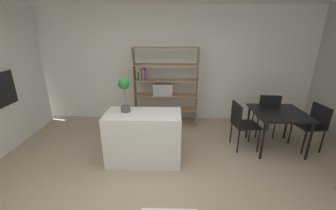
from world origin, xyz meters
TOP-DOWN VIEW (x-y plane):
  - ground_plane at (0.00, 0.00)m, footprint 9.85×9.85m
  - back_partition at (0.00, 2.68)m, footprint 7.15×0.06m
  - built_in_oven at (-2.83, 1.11)m, footprint 0.06×0.57m
  - kitchen_island at (-0.29, 0.75)m, footprint 1.24×0.60m
  - potted_plant_on_island at (-0.59, 0.82)m, footprint 0.19×0.19m
  - open_bookshelf at (-0.02, 2.28)m, footprint 1.45×0.30m
  - dining_table at (2.14, 1.23)m, footprint 0.91×0.91m
  - dining_chair_far at (2.13, 1.70)m, footprint 0.45×0.49m
  - dining_chair_window_side at (2.81, 1.24)m, footprint 0.47×0.50m
  - dining_chair_island_side at (1.47, 1.22)m, footprint 0.49×0.47m

SIDE VIEW (x-z plane):
  - ground_plane at x=0.00m, z-range 0.00..0.00m
  - kitchen_island at x=-0.29m, z-range 0.00..0.88m
  - dining_chair_window_side at x=2.81m, z-range 0.10..0.97m
  - dining_chair_island_side at x=1.47m, z-range 0.09..1.00m
  - dining_chair_far at x=2.13m, z-range 0.08..1.03m
  - dining_table at x=2.14m, z-range 0.29..1.03m
  - open_bookshelf at x=-0.02m, z-range 0.01..1.81m
  - built_in_oven at x=-2.83m, z-range 0.86..1.46m
  - potted_plant_on_island at x=-0.59m, z-range 0.96..1.53m
  - back_partition at x=0.00m, z-range 0.00..2.67m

